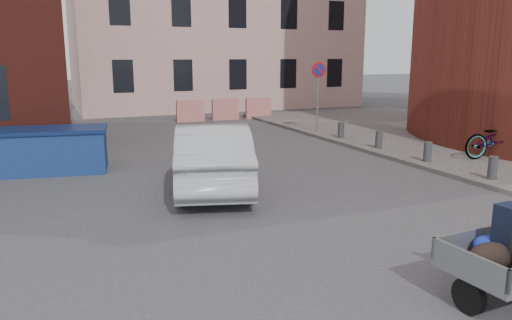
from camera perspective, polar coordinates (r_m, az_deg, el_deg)
name	(u,v)px	position (r m, az deg, el deg)	size (l,w,h in m)	color
ground	(289,235)	(8.62, 3.79, -8.56)	(120.00, 120.00, 0.00)	#38383A
sidewalk	(512,149)	(17.92, 27.24, 1.09)	(9.00, 24.00, 0.12)	#474442
no_parking_sign	(318,82)	(19.31, 7.14, 8.85)	(0.60, 0.09, 2.65)	gray
bollards	(428,152)	(14.58, 19.02, 0.91)	(0.22, 9.02, 0.55)	#3A3A3D
barriers	(225,109)	(23.68, -3.52, 5.79)	(4.70, 0.18, 1.00)	red
dumpster	(53,150)	(14.07, -22.22, 1.07)	(2.95, 1.84, 1.16)	navy
silver_car	(212,156)	(11.44, -5.03, 0.47)	(1.59, 4.56, 1.50)	#AFB1B7
bicycle	(497,138)	(15.80, 25.81, 2.23)	(0.75, 2.14, 1.12)	black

